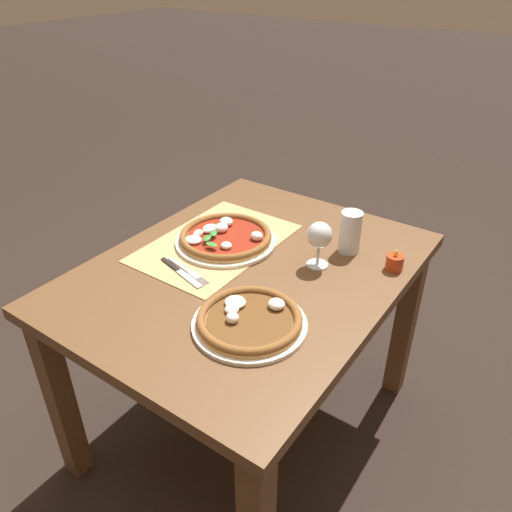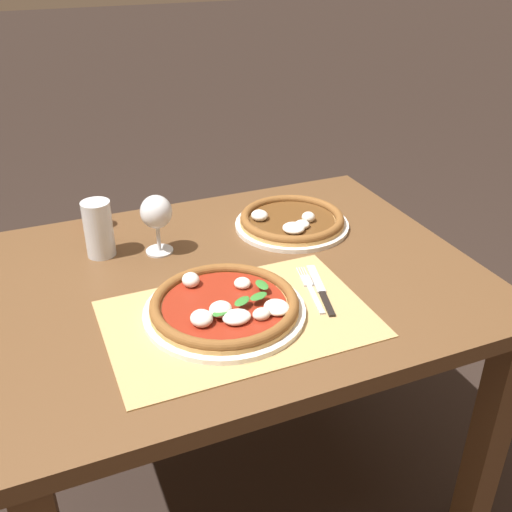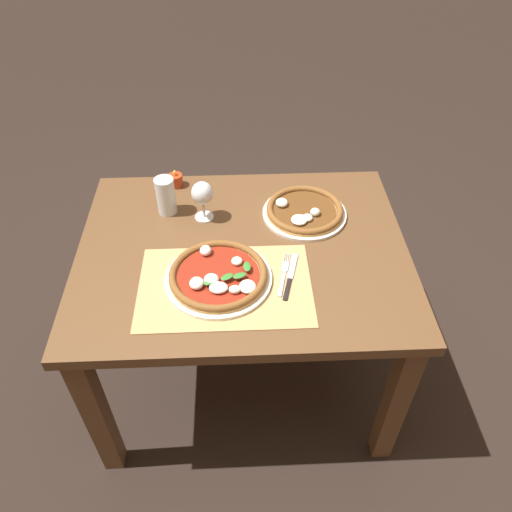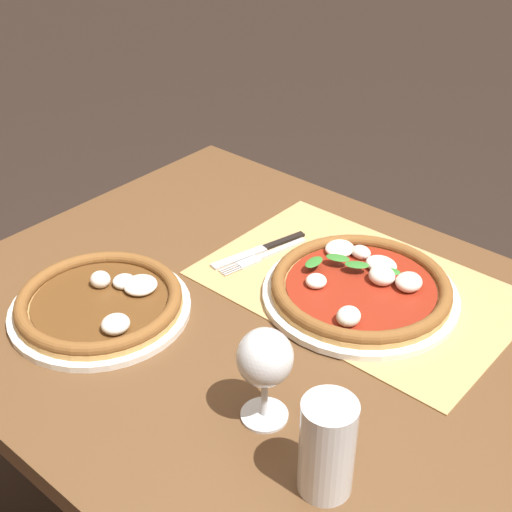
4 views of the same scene
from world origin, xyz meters
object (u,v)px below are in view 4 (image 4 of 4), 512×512
pizza_near (361,287)px  fork (264,256)px  pizza_far (101,303)px  pint_glass (327,449)px  knife (259,250)px  wine_glass (265,361)px

pizza_near → fork: bearing=4.3°
pizza_far → fork: size_ratio=1.58×
pint_glass → knife: (0.43, -0.37, -0.06)m
pizza_far → knife: (-0.08, -0.32, -0.01)m
wine_glass → fork: size_ratio=0.78×
pint_glass → fork: (0.41, -0.36, -0.06)m
fork → knife: size_ratio=0.94×
fork → knife: knife is taller
pizza_near → pint_glass: bearing=117.6°
pint_glass → fork: 0.55m
pizza_far → knife: size_ratio=1.48×
pizza_far → fork: (-0.10, -0.31, -0.01)m
pizza_near → knife: (0.23, 0.01, -0.02)m
wine_glass → knife: (0.29, -0.33, -0.10)m
pizza_far → wine_glass: wine_glass is taller
wine_glass → pint_glass: 0.15m
pizza_far → pint_glass: (-0.51, 0.05, 0.05)m
pizza_near → pizza_far: size_ratio=1.11×
wine_glass → fork: bearing=-49.4°
pizza_far → knife: 0.33m
fork → knife: 0.02m
pizza_near → wine_glass: bearing=99.8°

